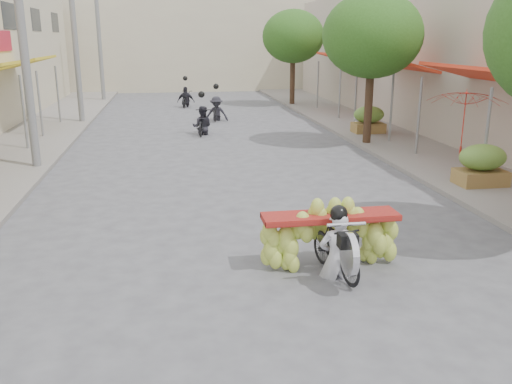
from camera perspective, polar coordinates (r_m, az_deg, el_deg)
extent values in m
cube|color=gray|center=(20.31, -24.66, 4.10)|extent=(4.00, 60.00, 0.12)
cube|color=gray|center=(21.34, 14.64, 5.54)|extent=(4.00, 60.00, 0.12)
cylinder|color=slate|center=(19.76, -23.24, 7.55)|extent=(0.08, 0.08, 2.55)
cube|color=gold|center=(23.90, -23.22, 12.36)|extent=(1.77, 4.00, 0.53)
cylinder|color=slate|center=(22.08, -21.80, 8.45)|extent=(0.08, 0.08, 2.55)
cylinder|color=slate|center=(25.58, -20.13, 9.49)|extent=(0.08, 0.08, 2.55)
cube|color=#1E2328|center=(26.05, -24.63, 16.49)|extent=(0.08, 2.00, 1.10)
cube|color=#1E2328|center=(30.92, -22.20, 16.44)|extent=(0.08, 2.00, 1.10)
cube|color=#1E2328|center=(35.82, -20.44, 16.38)|extent=(0.08, 2.00, 1.10)
cube|color=red|center=(16.67, 22.61, 11.42)|extent=(1.77, 4.20, 0.53)
cylinder|color=slate|center=(14.80, 23.07, 5.17)|extent=(0.08, 0.08, 2.55)
cylinder|color=slate|center=(18.08, 16.76, 7.50)|extent=(0.08, 0.08, 2.55)
cube|color=red|center=(22.01, 14.38, 12.93)|extent=(1.77, 4.20, 0.53)
cylinder|color=slate|center=(20.07, 14.06, 8.47)|extent=(0.08, 0.08, 2.55)
cylinder|color=slate|center=(23.59, 10.45, 9.72)|extent=(0.08, 0.08, 2.55)
cube|color=red|center=(27.62, 9.39, 13.71)|extent=(1.77, 4.20, 0.53)
cylinder|color=slate|center=(25.66, 8.81, 10.28)|extent=(0.08, 0.08, 2.55)
cylinder|color=slate|center=(29.29, 6.52, 11.03)|extent=(0.08, 0.08, 2.55)
cube|color=#C3B89A|center=(42.25, -7.33, 15.49)|extent=(20.00, 6.00, 7.00)
cylinder|color=slate|center=(16.68, -23.47, 15.65)|extent=(0.24, 0.24, 8.00)
cylinder|color=slate|center=(25.51, -18.58, 15.77)|extent=(0.24, 0.24, 8.00)
cylinder|color=slate|center=(34.44, -16.22, 15.78)|extent=(0.24, 0.24, 8.00)
cylinder|color=#3A2719|center=(19.61, 11.78, 9.40)|extent=(0.28, 0.28, 3.20)
ellipsoid|color=#2D5D1B|center=(19.49, 12.16, 15.83)|extent=(3.40, 3.40, 2.90)
cylinder|color=#3A2719|center=(31.07, 3.85, 11.98)|extent=(0.28, 0.28, 3.20)
ellipsoid|color=#2D5D1B|center=(31.00, 3.93, 16.03)|extent=(3.40, 3.40, 2.90)
cube|color=olive|center=(14.84, 22.57, 1.66)|extent=(1.20, 0.80, 0.50)
ellipsoid|color=olive|center=(14.72, 22.81, 3.85)|extent=(1.20, 0.88, 0.66)
cube|color=olive|center=(21.90, 11.73, 6.80)|extent=(1.20, 0.80, 0.50)
ellipsoid|color=olive|center=(21.82, 11.82, 8.31)|extent=(1.20, 0.88, 0.66)
imported|color=black|center=(8.83, 8.39, -5.88)|extent=(0.75, 1.61, 0.91)
cylinder|color=silver|center=(8.20, 9.79, -6.47)|extent=(0.10, 0.66, 0.66)
cube|color=black|center=(8.22, 9.62, -5.05)|extent=(0.28, 0.22, 0.22)
cylinder|color=silver|center=(8.24, 9.47, -3.37)|extent=(0.60, 0.05, 0.05)
cube|color=maroon|center=(9.00, 7.84, -2.57)|extent=(2.26, 0.55, 0.10)
imported|color=silver|center=(8.57, 8.66, -2.02)|extent=(0.57, 0.43, 1.59)
sphere|color=black|center=(8.34, 8.94, 2.93)|extent=(0.28, 0.28, 0.28)
imported|color=#A71F16|center=(14.81, 21.40, 10.09)|extent=(2.23, 2.23, 1.77)
imported|color=white|center=(22.34, 10.87, 8.51)|extent=(0.94, 0.85, 1.65)
imported|color=black|center=(21.79, -5.69, 7.28)|extent=(0.92, 1.76, 0.94)
imported|color=#25242B|center=(21.70, -5.74, 8.99)|extent=(0.87, 0.62, 1.65)
sphere|color=black|center=(21.65, -5.77, 10.18)|extent=(0.26, 0.26, 0.26)
imported|color=black|center=(25.39, -4.18, 8.57)|extent=(0.79, 1.71, 0.97)
imported|color=#25242B|center=(25.32, -4.21, 10.00)|extent=(1.15, 0.75, 1.65)
sphere|color=black|center=(25.28, -4.23, 11.03)|extent=(0.26, 0.26, 0.26)
imported|color=black|center=(30.73, -7.39, 9.65)|extent=(0.91, 1.63, 0.86)
imported|color=#25242B|center=(30.66, -7.44, 10.94)|extent=(1.07, 0.75, 1.65)
sphere|color=black|center=(30.63, -7.47, 11.78)|extent=(0.26, 0.26, 0.26)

